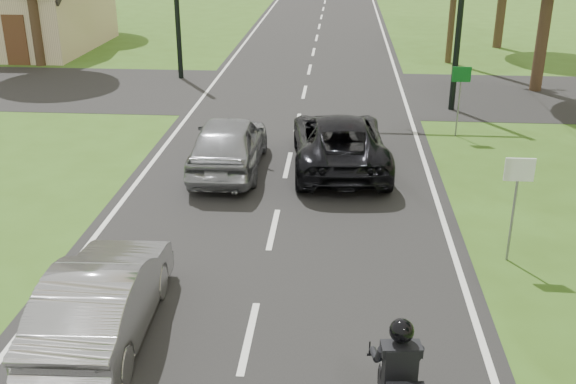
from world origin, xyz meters
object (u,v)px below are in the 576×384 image
(sign_white, at_px, (517,185))
(sign_green, at_px, (461,84))
(silver_suv, at_px, (229,143))
(dark_suv, at_px, (339,141))
(silver_sedan, at_px, (103,298))

(sign_white, relative_size, sign_green, 1.00)
(silver_suv, bearing_deg, dark_suv, -170.85)
(silver_sedan, distance_m, sign_green, 13.23)
(sign_white, bearing_deg, sign_green, 88.57)
(silver_sedan, height_order, sign_white, sign_white)
(sign_green, bearing_deg, sign_white, -91.43)
(dark_suv, distance_m, silver_sedan, 8.88)
(silver_sedan, bearing_deg, dark_suv, -116.35)
(silver_sedan, distance_m, silver_suv, 7.63)
(silver_suv, relative_size, sign_green, 2.05)
(silver_sedan, bearing_deg, sign_green, -125.10)
(dark_suv, relative_size, silver_sedan, 1.27)
(dark_suv, distance_m, sign_white, 6.10)
(dark_suv, height_order, sign_white, sign_white)
(dark_suv, xyz_separation_m, sign_green, (3.54, 2.98, 0.88))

